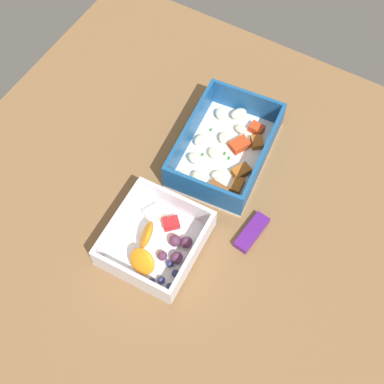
# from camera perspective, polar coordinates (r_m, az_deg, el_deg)

# --- Properties ---
(table_surface) EXTENTS (0.80, 0.80, 0.02)m
(table_surface) POSITION_cam_1_polar(r_m,az_deg,el_deg) (0.84, -1.00, -1.45)
(table_surface) COLOR brown
(table_surface) RESTS_ON ground
(pasta_container) EXTENTS (0.22, 0.16, 0.06)m
(pasta_container) POSITION_cam_1_polar(r_m,az_deg,el_deg) (0.87, 3.77, 4.82)
(pasta_container) COLOR white
(pasta_container) RESTS_ON table_surface
(fruit_bowl) EXTENTS (0.15, 0.14, 0.05)m
(fruit_bowl) POSITION_cam_1_polar(r_m,az_deg,el_deg) (0.79, -4.08, -5.57)
(fruit_bowl) COLOR white
(fruit_bowl) RESTS_ON table_surface
(candy_bar) EXTENTS (0.07, 0.03, 0.01)m
(candy_bar) POSITION_cam_1_polar(r_m,az_deg,el_deg) (0.81, 6.70, -4.50)
(candy_bar) COLOR #51197A
(candy_bar) RESTS_ON table_surface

